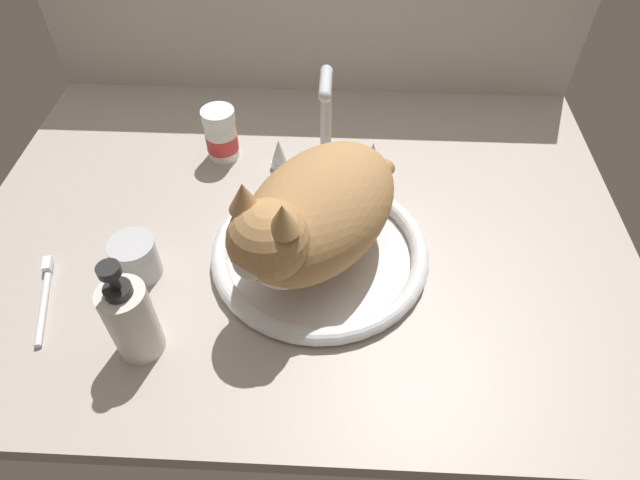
{
  "coord_description": "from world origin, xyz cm",
  "views": [
    {
      "loc": [
        6.5,
        -64.16,
        68.51
      ],
      "look_at": [
        3.84,
        -7.95,
        7.0
      ],
      "focal_mm": 30.17,
      "sensor_mm": 36.0,
      "label": 1
    }
  ],
  "objects_px": {
    "soap_pump_bottle": "(131,319)",
    "toothbrush": "(44,298)",
    "metal_jar": "(136,258)",
    "faucet": "(326,136)",
    "pill_bottle": "(221,135)",
    "cat": "(311,217)",
    "sink_basin": "(320,252)"
  },
  "relations": [
    {
      "from": "soap_pump_bottle",
      "to": "toothbrush",
      "type": "relative_size",
      "value": 1.1
    },
    {
      "from": "metal_jar",
      "to": "faucet",
      "type": "bearing_deg",
      "value": 42.83
    },
    {
      "from": "metal_jar",
      "to": "pill_bottle",
      "type": "relative_size",
      "value": 0.68
    },
    {
      "from": "soap_pump_bottle",
      "to": "toothbrush",
      "type": "height_order",
      "value": "soap_pump_bottle"
    },
    {
      "from": "metal_jar",
      "to": "pill_bottle",
      "type": "distance_m",
      "value": 0.31
    },
    {
      "from": "cat",
      "to": "toothbrush",
      "type": "xyz_separation_m",
      "value": [
        -0.4,
        -0.09,
        -0.1
      ]
    },
    {
      "from": "faucet",
      "to": "soap_pump_bottle",
      "type": "distance_m",
      "value": 0.46
    },
    {
      "from": "cat",
      "to": "toothbrush",
      "type": "bearing_deg",
      "value": -167.67
    },
    {
      "from": "soap_pump_bottle",
      "to": "pill_bottle",
      "type": "bearing_deg",
      "value": 84.27
    },
    {
      "from": "faucet",
      "to": "cat",
      "type": "distance_m",
      "value": 0.23
    },
    {
      "from": "soap_pump_bottle",
      "to": "toothbrush",
      "type": "distance_m",
      "value": 0.19
    },
    {
      "from": "faucet",
      "to": "soap_pump_bottle",
      "type": "relative_size",
      "value": 1.23
    },
    {
      "from": "faucet",
      "to": "pill_bottle",
      "type": "height_order",
      "value": "faucet"
    },
    {
      "from": "soap_pump_bottle",
      "to": "metal_jar",
      "type": "distance_m",
      "value": 0.14
    },
    {
      "from": "sink_basin",
      "to": "cat",
      "type": "relative_size",
      "value": 0.95
    },
    {
      "from": "soap_pump_bottle",
      "to": "metal_jar",
      "type": "height_order",
      "value": "soap_pump_bottle"
    },
    {
      "from": "toothbrush",
      "to": "sink_basin",
      "type": "bearing_deg",
      "value": 14.51
    },
    {
      "from": "cat",
      "to": "pill_bottle",
      "type": "bearing_deg",
      "value": 124.64
    },
    {
      "from": "sink_basin",
      "to": "soap_pump_bottle",
      "type": "relative_size",
      "value": 1.99
    },
    {
      "from": "sink_basin",
      "to": "soap_pump_bottle",
      "type": "distance_m",
      "value": 0.3
    },
    {
      "from": "faucet",
      "to": "metal_jar",
      "type": "bearing_deg",
      "value": -137.17
    },
    {
      "from": "faucet",
      "to": "toothbrush",
      "type": "xyz_separation_m",
      "value": [
        -0.41,
        -0.32,
        -0.07
      ]
    },
    {
      "from": "faucet",
      "to": "cat",
      "type": "xyz_separation_m",
      "value": [
        -0.01,
        -0.23,
        0.03
      ]
    },
    {
      "from": "pill_bottle",
      "to": "toothbrush",
      "type": "bearing_deg",
      "value": -120.7
    },
    {
      "from": "pill_bottle",
      "to": "toothbrush",
      "type": "relative_size",
      "value": 0.65
    },
    {
      "from": "metal_jar",
      "to": "sink_basin",
      "type": "bearing_deg",
      "value": 9.37
    },
    {
      "from": "soap_pump_bottle",
      "to": "toothbrush",
      "type": "bearing_deg",
      "value": 157.07
    },
    {
      "from": "cat",
      "to": "pill_bottle",
      "type": "height_order",
      "value": "cat"
    },
    {
      "from": "metal_jar",
      "to": "soap_pump_bottle",
      "type": "bearing_deg",
      "value": -73.41
    },
    {
      "from": "metal_jar",
      "to": "pill_bottle",
      "type": "xyz_separation_m",
      "value": [
        0.08,
        0.29,
        0.01
      ]
    },
    {
      "from": "metal_jar",
      "to": "toothbrush",
      "type": "bearing_deg",
      "value": -155.21
    },
    {
      "from": "faucet",
      "to": "metal_jar",
      "type": "height_order",
      "value": "faucet"
    }
  ]
}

